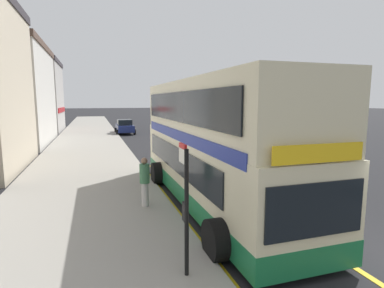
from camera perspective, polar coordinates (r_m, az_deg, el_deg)
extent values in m
plane|color=black|center=(37.80, -7.83, 2.30)|extent=(260.00, 260.00, 0.00)
cube|color=gray|center=(37.24, -18.51, 1.98)|extent=(6.00, 76.00, 0.14)
cube|color=beige|center=(11.21, 3.75, -4.13)|extent=(2.55, 10.91, 2.30)
cube|color=beige|center=(10.96, 3.85, 6.66)|extent=(2.52, 10.69, 1.90)
cube|color=#196B3D|center=(11.42, 3.71, -8.30)|extent=(2.57, 10.93, 0.60)
cube|color=navy|center=(11.02, 3.81, 1.83)|extent=(2.58, 10.04, 0.36)
cube|color=black|center=(11.13, -3.21, -2.64)|extent=(0.04, 8.73, 0.90)
cube|color=black|center=(10.55, -2.74, 6.89)|extent=(0.04, 9.60, 1.00)
cube|color=black|center=(6.55, 21.98, -11.30)|extent=(2.24, 0.04, 1.10)
cube|color=yellow|center=(6.28, 22.51, -1.60)|extent=(2.04, 0.04, 0.36)
cylinder|color=black|center=(7.52, 5.05, -17.22)|extent=(0.56, 1.00, 1.00)
cylinder|color=black|center=(8.87, 22.04, -13.77)|extent=(0.56, 1.00, 1.00)
cylinder|color=black|center=(13.83, -6.19, -5.43)|extent=(0.56, 1.00, 1.00)
cylinder|color=black|center=(14.61, 4.39, -4.69)|extent=(0.56, 1.00, 1.00)
cube|color=gold|center=(11.37, -3.82, -10.99)|extent=(0.16, 13.54, 0.01)
cube|color=gold|center=(12.33, 9.35, -9.55)|extent=(0.16, 13.54, 0.01)
cube|color=gold|center=(17.97, -4.57, -3.90)|extent=(3.02, 0.16, 0.01)
cylinder|color=black|center=(6.33, -1.01, -12.76)|extent=(0.09, 0.09, 2.63)
cube|color=silver|center=(6.27, -1.71, -2.20)|extent=(0.05, 0.42, 0.30)
cube|color=red|center=(6.23, -1.72, -0.39)|extent=(0.05, 0.42, 0.10)
cube|color=black|center=(6.43, -1.27, -12.60)|extent=(0.06, 0.28, 0.40)
cube|color=#B2ADA8|center=(42.22, -30.26, 7.36)|extent=(10.40, 9.33, 8.05)
cube|color=#383338|center=(42.47, -30.67, 13.12)|extent=(10.61, 9.52, 0.50)
cube|color=#B2191E|center=(41.45, -23.00, 5.84)|extent=(0.08, 7.93, 0.56)
cube|color=black|center=(39.67, -4.28, 3.57)|extent=(1.76, 4.20, 0.72)
cube|color=black|center=(39.53, -4.25, 4.52)|extent=(1.52, 1.90, 0.60)
cylinder|color=black|center=(40.77, -5.98, 3.16)|extent=(0.22, 0.60, 0.60)
cylinder|color=black|center=(41.19, -3.43, 3.24)|extent=(0.22, 0.60, 0.60)
cylinder|color=black|center=(38.23, -5.18, 2.86)|extent=(0.22, 0.60, 0.60)
cylinder|color=black|center=(38.68, -2.47, 2.94)|extent=(0.22, 0.60, 0.60)
cube|color=#196066|center=(43.50, -2.35, 3.98)|extent=(1.76, 4.20, 0.72)
cube|color=black|center=(43.37, -2.32, 4.84)|extent=(1.52, 1.90, 0.60)
cylinder|color=black|center=(44.55, -3.96, 3.59)|extent=(0.22, 0.60, 0.60)
cylinder|color=black|center=(45.03, -1.64, 3.66)|extent=(0.22, 0.60, 0.60)
cylinder|color=black|center=(42.04, -3.10, 3.34)|extent=(0.22, 0.60, 0.60)
cylinder|color=black|center=(42.55, -0.66, 3.41)|extent=(0.22, 0.60, 0.60)
cube|color=navy|center=(35.70, -12.36, 2.92)|extent=(1.76, 4.20, 0.72)
cube|color=black|center=(35.55, -12.38, 3.97)|extent=(1.52, 1.90, 0.60)
cylinder|color=black|center=(36.95, -13.98, 2.47)|extent=(0.22, 0.60, 0.60)
cylinder|color=black|center=(37.12, -11.10, 2.58)|extent=(0.22, 0.60, 0.60)
cylinder|color=black|center=(34.36, -13.68, 2.08)|extent=(0.22, 0.60, 0.60)
cylinder|color=black|center=(34.54, -10.59, 2.21)|extent=(0.22, 0.60, 0.60)
cylinder|color=#B7B2AD|center=(10.71, -8.70, -9.23)|extent=(0.24, 0.24, 0.82)
cylinder|color=#3F724C|center=(10.51, -8.78, -5.41)|extent=(0.34, 0.34, 0.65)
sphere|color=#8C664C|center=(10.42, -8.83, -3.10)|extent=(0.22, 0.22, 0.22)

